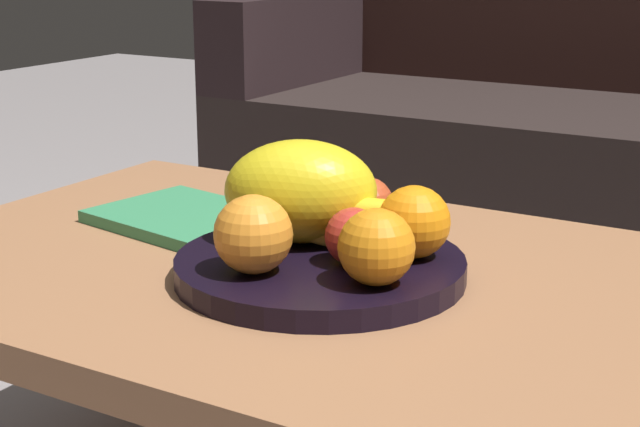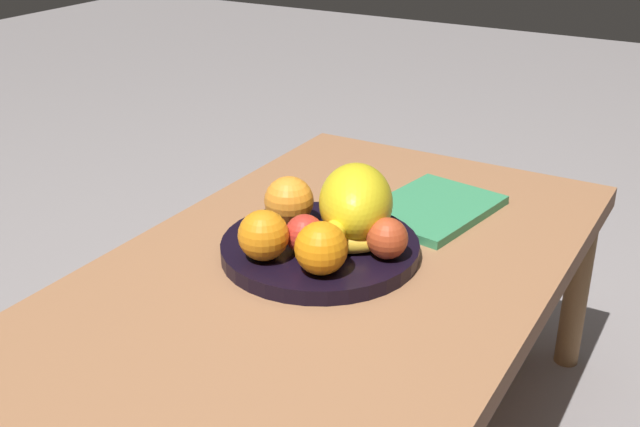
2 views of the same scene
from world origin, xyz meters
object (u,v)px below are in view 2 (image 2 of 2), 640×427
at_px(fruit_bowl, 320,248).
at_px(orange_left, 289,201).
at_px(coffee_table, 319,295).
at_px(apple_left, 387,238).
at_px(magazine, 432,208).
at_px(banana_bunch, 335,240).
at_px(orange_front, 321,248).
at_px(orange_right, 263,235).
at_px(melon_large_front, 356,202).
at_px(apple_front, 305,234).

distance_m(fruit_bowl, orange_left, 0.10).
bearing_deg(orange_left, coffee_table, 51.27).
bearing_deg(apple_left, magazine, -174.27).
relative_size(apple_left, banana_bunch, 0.41).
xyz_separation_m(coffee_table, orange_left, (-0.09, -0.11, 0.11)).
bearing_deg(magazine, orange_front, 3.22).
bearing_deg(orange_right, orange_front, 93.19).
bearing_deg(banana_bunch, orange_front, 8.91).
distance_m(melon_large_front, orange_left, 0.12).
bearing_deg(melon_large_front, banana_bunch, 3.70).
xyz_separation_m(coffee_table, orange_right, (0.04, -0.07, 0.10)).
height_order(fruit_bowl, orange_right, orange_right).
height_order(orange_front, magazine, orange_front).
height_order(fruit_bowl, banana_bunch, banana_bunch).
bearing_deg(magazine, apple_left, 15.59).
bearing_deg(magazine, melon_large_front, -5.09).
bearing_deg(apple_left, melon_large_front, -119.37).
bearing_deg(melon_large_front, apple_left, 60.63).
bearing_deg(orange_front, melon_large_front, -174.06).
bearing_deg(apple_front, orange_left, -135.02).
height_order(coffee_table, apple_front, apple_front).
bearing_deg(apple_front, coffee_table, 73.48).
bearing_deg(coffee_table, orange_left, -128.73).
bearing_deg(orange_front, apple_front, -128.90).
bearing_deg(fruit_bowl, orange_front, 30.97).
xyz_separation_m(fruit_bowl, apple_front, (0.04, -0.00, 0.04)).
relative_size(fruit_bowl, melon_large_front, 1.84).
bearing_deg(orange_right, banana_bunch, 125.62).
distance_m(coffee_table, fruit_bowl, 0.08).
relative_size(coffee_table, fruit_bowl, 3.69).
height_order(melon_large_front, magazine, melon_large_front).
relative_size(fruit_bowl, orange_right, 4.07).
relative_size(coffee_table, apple_left, 18.32).
bearing_deg(magazine, orange_right, -12.07).
bearing_deg(orange_front, apple_left, 145.57).
bearing_deg(melon_large_front, orange_left, -82.68).
relative_size(fruit_bowl, apple_front, 5.16).
bearing_deg(apple_front, banana_bunch, 106.85).
bearing_deg(melon_large_front, fruit_bowl, -38.33).
relative_size(orange_right, banana_bunch, 0.50).
relative_size(fruit_bowl, orange_left, 3.85).
bearing_deg(fruit_bowl, orange_right, -26.13).
bearing_deg(banana_bunch, apple_left, 115.20).
bearing_deg(banana_bunch, fruit_bowl, -123.96).
relative_size(fruit_bowl, banana_bunch, 2.03).
relative_size(apple_front, magazine, 0.25).
bearing_deg(orange_left, banana_bunch, 62.88).
height_order(fruit_bowl, apple_front, apple_front).
xyz_separation_m(fruit_bowl, apple_left, (-0.00, 0.12, 0.05)).
xyz_separation_m(apple_front, magazine, (-0.29, 0.09, -0.05)).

